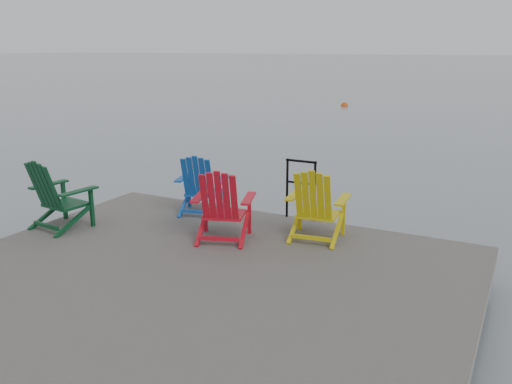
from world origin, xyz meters
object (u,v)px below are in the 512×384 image
at_px(chair_red, 222,205).
at_px(chair_yellow, 316,204).
at_px(chair_green, 57,194).
at_px(handrail, 301,184).
at_px(chair_blue, 201,184).
at_px(buoy_b, 344,106).

xyz_separation_m(chair_red, chair_yellow, (1.09, 0.59, -0.00)).
distance_m(chair_green, chair_yellow, 3.62).
relative_size(handrail, chair_yellow, 0.92).
bearing_deg(chair_yellow, handrail, 118.33).
distance_m(handrail, chair_green, 3.48).
height_order(chair_green, chair_blue, chair_green).
bearing_deg(chair_green, chair_blue, 54.21).
relative_size(chair_red, buoy_b, 2.59).
height_order(chair_green, chair_red, chair_green).
bearing_deg(chair_green, buoy_b, 105.15).
relative_size(handrail, chair_green, 0.91).
relative_size(chair_blue, chair_red, 0.95).
bearing_deg(buoy_b, chair_yellow, -72.80).
distance_m(chair_blue, buoy_b, 21.00).
distance_m(handrail, chair_blue, 1.53).
relative_size(chair_green, buoy_b, 2.62).
height_order(handrail, chair_yellow, chair_yellow).
distance_m(chair_green, chair_blue, 2.07).
xyz_separation_m(chair_blue, chair_red, (0.90, -0.88, 0.02)).
bearing_deg(buoy_b, chair_blue, -77.76).
distance_m(chair_green, buoy_b, 22.24).
distance_m(handrail, buoy_b, 20.91).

